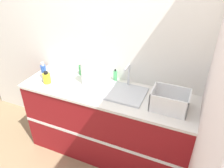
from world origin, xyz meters
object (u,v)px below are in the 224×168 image
sink (123,92)px  bottle_yellow (47,78)px  bottle_blue (44,72)px  soap_dispenser (115,76)px  dish_rack (170,102)px  paper_towel_roll (86,73)px  bottle_green (82,70)px

sink → bottle_yellow: bearing=-171.1°
bottle_blue → soap_dispenser: bearing=20.2°
dish_rack → bottle_yellow: size_ratio=2.46×
sink → paper_towel_roll: bearing=176.9°
sink → bottle_green: (-0.61, 0.20, 0.04)m
paper_towel_roll → bottle_green: bearing=131.5°
bottle_green → sink: bearing=-18.2°
dish_rack → bottle_yellow: bearing=-177.1°
dish_rack → bottle_yellow: (-1.38, -0.07, -0.01)m
paper_towel_roll → dish_rack: size_ratio=0.76×
sink → bottle_green: size_ratio=3.31×
paper_towel_roll → bottle_green: paper_towel_roll is taller
sink → bottle_blue: 0.97m
dish_rack → bottle_green: size_ratio=2.48×
bottle_blue → soap_dispenser: 0.83m
sink → dish_rack: 0.50m
bottle_blue → bottle_yellow: size_ratio=1.51×
bottle_green → soap_dispenser: size_ratio=0.94×
paper_towel_roll → soap_dispenser: paper_towel_roll is taller
bottle_blue → paper_towel_roll: bearing=11.2°
bottle_yellow → bottle_green: bearing=51.5°
paper_towel_roll → bottle_blue: paper_towel_roll is taller
sink → bottle_yellow: size_ratio=3.29×
sink → dish_rack: size_ratio=1.34×
bottle_blue → dish_rack: bearing=0.3°
paper_towel_roll → dish_rack: bearing=-5.6°
dish_rack → soap_dispenser: (-0.68, 0.28, -0.01)m
sink → bottle_yellow: (-0.88, -0.14, 0.04)m
dish_rack → bottle_green: dish_rack is taller
sink → soap_dispenser: bearing=131.0°
bottle_blue → soap_dispenser: size_ratio=1.44×
bottle_blue → bottle_green: bottle_blue is taller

